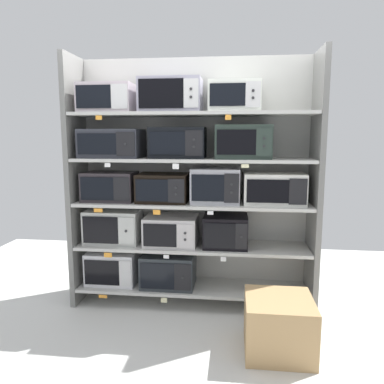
# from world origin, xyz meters

# --- Properties ---
(ground) EXTENTS (6.26, 6.00, 0.02)m
(ground) POSITION_xyz_m (0.00, -1.00, -0.01)
(ground) COLOR silver
(back_panel) EXTENTS (2.46, 0.04, 2.45)m
(back_panel) POSITION_xyz_m (0.00, 0.26, 1.22)
(back_panel) COLOR #B2B2AD
(back_panel) RESTS_ON ground
(upright_left) EXTENTS (0.05, 0.48, 2.45)m
(upright_left) POSITION_xyz_m (-1.16, 0.00, 1.22)
(upright_left) COLOR slate
(upright_left) RESTS_ON ground
(upright_right) EXTENTS (0.05, 0.48, 2.45)m
(upright_right) POSITION_xyz_m (1.16, 0.00, 1.22)
(upright_right) COLOR slate
(upright_right) RESTS_ON ground
(shelf_0) EXTENTS (2.26, 0.48, 0.03)m
(shelf_0) POSITION_xyz_m (0.00, 0.00, 0.17)
(shelf_0) COLOR beige
(shelf_0) RESTS_ON ground
(microwave_0) EXTENTS (0.50, 0.34, 0.33)m
(microwave_0) POSITION_xyz_m (-0.82, -0.00, 0.35)
(microwave_0) COLOR silver
(microwave_0) RESTS_ON shelf_0
(microwave_1) EXTENTS (0.53, 0.41, 0.33)m
(microwave_1) POSITION_xyz_m (-0.24, -0.00, 0.35)
(microwave_1) COLOR #272D31
(microwave_1) RESTS_ON shelf_0
(price_tag_0) EXTENTS (0.09, 0.00, 0.03)m
(price_tag_0) POSITION_xyz_m (-0.85, -0.24, 0.13)
(price_tag_0) COLOR orange
(price_tag_1) EXTENTS (0.06, 0.00, 0.05)m
(price_tag_1) POSITION_xyz_m (-0.24, -0.24, 0.13)
(price_tag_1) COLOR beige
(shelf_1) EXTENTS (2.26, 0.48, 0.03)m
(shelf_1) POSITION_xyz_m (0.00, 0.00, 0.60)
(shelf_1) COLOR beige
(microwave_2) EXTENTS (0.54, 0.34, 0.33)m
(microwave_2) POSITION_xyz_m (-0.80, -0.00, 0.78)
(microwave_2) COLOR #BBBDB8
(microwave_2) RESTS_ON shelf_1
(microwave_3) EXTENTS (0.51, 0.42, 0.28)m
(microwave_3) POSITION_xyz_m (-0.20, -0.00, 0.76)
(microwave_3) COLOR #BAB6B7
(microwave_3) RESTS_ON shelf_1
(microwave_4) EXTENTS (0.42, 0.39, 0.30)m
(microwave_4) POSITION_xyz_m (0.33, -0.00, 0.77)
(microwave_4) COLOR black
(microwave_4) RESTS_ON shelf_1
(price_tag_2) EXTENTS (0.08, 0.00, 0.05)m
(price_tag_2) POSITION_xyz_m (-0.78, -0.24, 0.56)
(price_tag_2) COLOR orange
(price_tag_3) EXTENTS (0.05, 0.00, 0.03)m
(price_tag_3) POSITION_xyz_m (-0.22, -0.24, 0.56)
(price_tag_3) COLOR white
(price_tag_4) EXTENTS (0.05, 0.00, 0.04)m
(price_tag_4) POSITION_xyz_m (0.32, -0.24, 0.56)
(price_tag_4) COLOR white
(shelf_2) EXTENTS (2.26, 0.48, 0.03)m
(shelf_2) POSITION_xyz_m (0.00, 0.00, 1.03)
(shelf_2) COLOR beige
(microwave_5) EXTENTS (0.50, 0.35, 0.29)m
(microwave_5) POSITION_xyz_m (-0.82, -0.00, 1.18)
(microwave_5) COLOR #332D31
(microwave_5) RESTS_ON shelf_2
(microwave_6) EXTENTS (0.49, 0.39, 0.28)m
(microwave_6) POSITION_xyz_m (-0.28, -0.00, 1.18)
(microwave_6) COLOR black
(microwave_6) RESTS_ON shelf_2
(microwave_7) EXTENTS (0.46, 0.36, 0.33)m
(microwave_7) POSITION_xyz_m (0.23, -0.00, 1.21)
(microwave_7) COLOR #B1B2BB
(microwave_7) RESTS_ON shelf_2
(microwave_8) EXTENTS (0.57, 0.36, 0.29)m
(microwave_8) POSITION_xyz_m (0.78, -0.00, 1.19)
(microwave_8) COLOR silver
(microwave_8) RESTS_ON shelf_2
(price_tag_5) EXTENTS (0.08, 0.00, 0.04)m
(price_tag_5) POSITION_xyz_m (-0.86, -0.24, 0.99)
(price_tag_5) COLOR orange
(price_tag_6) EXTENTS (0.07, 0.00, 0.05)m
(price_tag_6) POSITION_xyz_m (-0.30, -0.24, 0.98)
(price_tag_6) COLOR orange
(price_tag_7) EXTENTS (0.05, 0.00, 0.03)m
(price_tag_7) POSITION_xyz_m (0.20, -0.24, 0.99)
(price_tag_7) COLOR white
(shelf_3) EXTENTS (2.26, 0.48, 0.03)m
(shelf_3) POSITION_xyz_m (0.00, 0.00, 1.46)
(shelf_3) COLOR beige
(microwave_9) EXTENTS (0.58, 0.42, 0.27)m
(microwave_9) POSITION_xyz_m (-0.78, -0.00, 1.61)
(microwave_9) COLOR #2D2F37
(microwave_9) RESTS_ON shelf_3
(microwave_10) EXTENTS (0.52, 0.36, 0.29)m
(microwave_10) POSITION_xyz_m (-0.13, -0.00, 1.62)
(microwave_10) COLOR black
(microwave_10) RESTS_ON shelf_3
(microwave_11) EXTENTS (0.51, 0.41, 0.31)m
(microwave_11) POSITION_xyz_m (0.48, -0.00, 1.63)
(microwave_11) COLOR #26322C
(microwave_11) RESTS_ON shelf_3
(price_tag_8) EXTENTS (0.05, 0.00, 0.04)m
(price_tag_8) POSITION_xyz_m (-0.75, -0.24, 1.42)
(price_tag_8) COLOR white
(price_tag_9) EXTENTS (0.06, 0.00, 0.05)m
(price_tag_9) POSITION_xyz_m (-0.12, -0.24, 1.41)
(price_tag_9) COLOR white
(price_tag_10) EXTENTS (0.07, 0.00, 0.03)m
(price_tag_10) POSITION_xyz_m (0.50, -0.24, 1.42)
(price_tag_10) COLOR beige
(shelf_4) EXTENTS (2.26, 0.48, 0.03)m
(shelf_4) POSITION_xyz_m (0.00, 0.00, 1.88)
(shelf_4) COLOR beige
(microwave_12) EXTENTS (0.51, 0.37, 0.27)m
(microwave_12) POSITION_xyz_m (-0.81, -0.00, 2.04)
(microwave_12) COLOR #BEB0B8
(microwave_12) RESTS_ON shelf_4
(microwave_13) EXTENTS (0.58, 0.37, 0.32)m
(microwave_13) POSITION_xyz_m (-0.20, -0.00, 2.06)
(microwave_13) COLOR #9D9AAD
(microwave_13) RESTS_ON shelf_4
(microwave_14) EXTENTS (0.47, 0.43, 0.27)m
(microwave_14) POSITION_xyz_m (0.39, -0.00, 2.04)
(microwave_14) COLOR silver
(microwave_14) RESTS_ON shelf_4
(price_tag_11) EXTENTS (0.06, 0.00, 0.04)m
(price_tag_11) POSITION_xyz_m (-0.82, -0.24, 1.84)
(price_tag_11) COLOR orange
(price_tag_12) EXTENTS (0.05, 0.00, 0.04)m
(price_tag_12) POSITION_xyz_m (0.34, -0.24, 1.84)
(price_tag_12) COLOR orange
(shipping_carton) EXTENTS (0.52, 0.52, 0.43)m
(shipping_carton) POSITION_xyz_m (0.77, -0.76, 0.22)
(shipping_carton) COLOR tan
(shipping_carton) RESTS_ON ground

